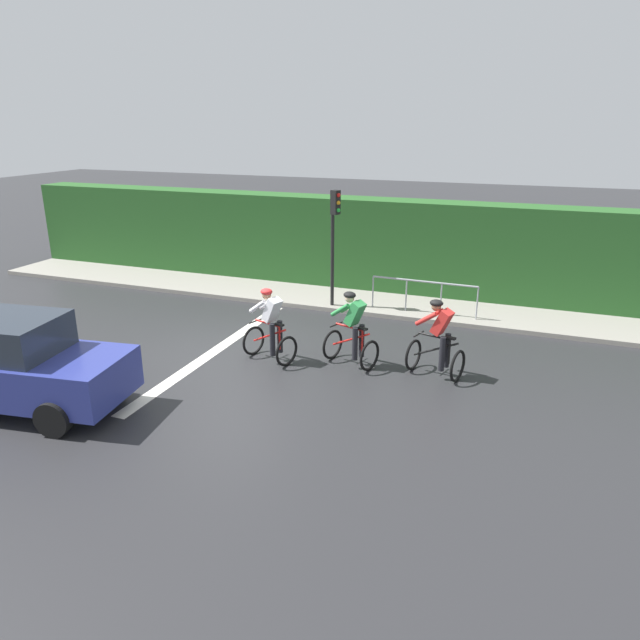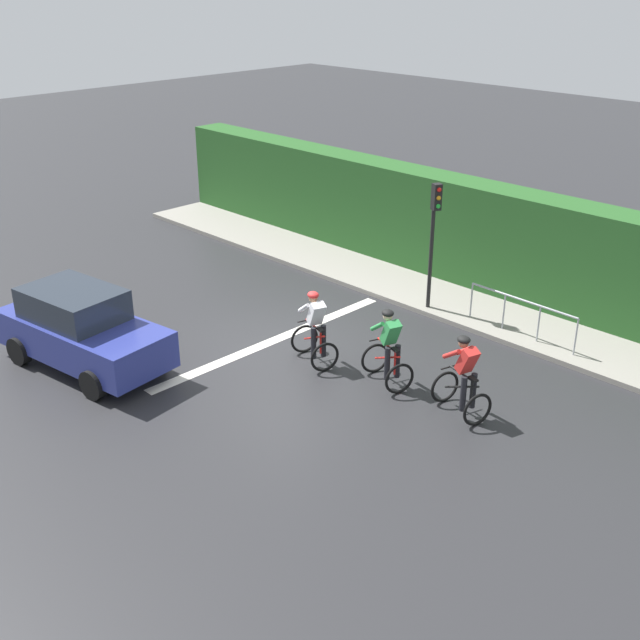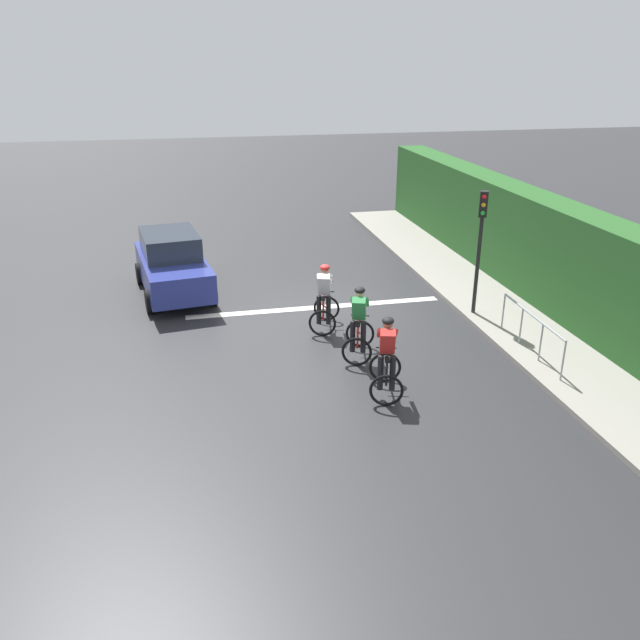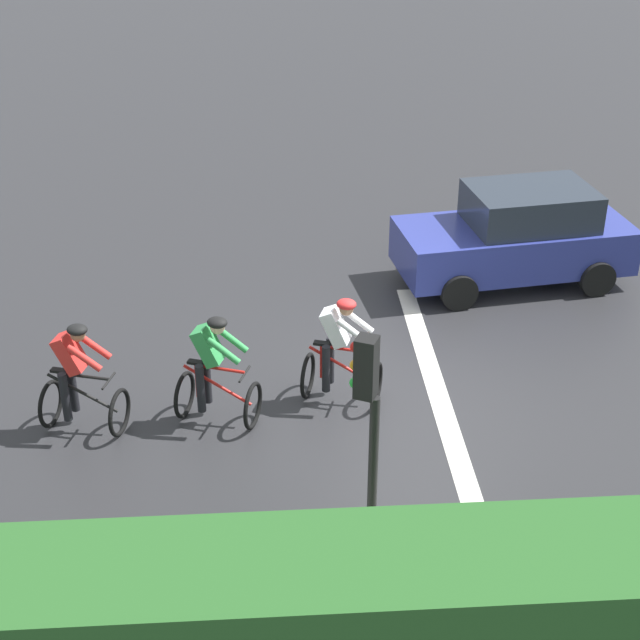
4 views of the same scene
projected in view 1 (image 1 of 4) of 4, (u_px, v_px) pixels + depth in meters
The scene contains 11 objects.
ground_plane at pixel (225, 352), 13.69m from camera, with size 80.00×80.00×0.00m, color #28282B.
sidewalk_kerb at pixel (369, 299), 17.48m from camera, with size 2.80×25.34×0.12m, color gray.
stone_wall_low at pixel (377, 286), 18.22m from camera, with size 0.44×25.34×0.46m, color gray.
hedge_wall at pixel (381, 246), 18.09m from camera, with size 1.10×25.34×2.85m, color #265623.
road_marking_stop_line at pixel (216, 350), 13.77m from camera, with size 7.00×0.30×0.01m, color silver.
cyclist_lead at pixel (438, 340), 12.18m from camera, with size 0.95×1.22×1.66m.
cyclist_second at pixel (352, 331), 12.72m from camera, with size 1.00×1.24×1.66m.
cyclist_mid at pixel (270, 327), 12.96m from camera, with size 0.99×1.24×1.66m.
car_navy at pixel (14, 363), 10.84m from camera, with size 2.31×4.30×1.76m.
traffic_light_near_crossing at pixel (334, 232), 16.01m from camera, with size 0.27×0.30×3.34m.
pedestrian_railing_kerbside at pixel (424, 290), 15.85m from camera, with size 0.15×2.90×1.03m.
Camera 1 is at (11.10, 6.56, 5.16)m, focal length 33.03 mm.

